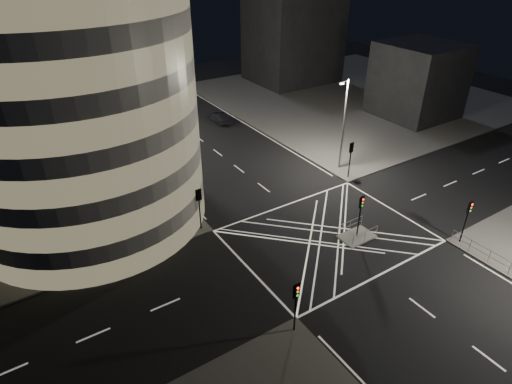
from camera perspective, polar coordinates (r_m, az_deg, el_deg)
ground at (r=37.84m, az=9.49°, el=-5.80°), size 120.00×120.00×0.00m
sidewalk_far_right at (r=73.64m, az=12.83°, el=12.41°), size 42.00×42.00×0.15m
central_island at (r=38.15m, az=13.26°, el=-5.79°), size 3.00×2.00×0.15m
building_right_far at (r=79.31m, az=4.93°, el=19.97°), size 14.00×12.00×15.00m
building_right_near at (r=66.13m, az=20.76°, el=13.78°), size 10.00×10.00×10.00m
building_far_end at (r=82.80m, az=-21.47°, el=19.53°), size 18.00×8.00×18.00m
tree_a at (r=37.15m, az=-11.64°, el=1.79°), size 3.94×3.94×6.81m
tree_b at (r=42.22m, az=-14.80°, el=5.18°), size 4.12×4.12×7.00m
tree_c at (r=47.68m, az=-17.20°, el=7.32°), size 4.44×4.44×6.82m
tree_d at (r=53.06m, az=-19.24°, el=9.60°), size 4.78×4.78×7.26m
tree_e at (r=58.61m, az=-20.88°, el=11.30°), size 3.76×3.76×6.74m
traffic_signal_fl at (r=36.80m, az=-7.61°, el=-1.30°), size 0.55×0.22×4.00m
traffic_signal_nl at (r=27.56m, az=5.35°, el=-13.99°), size 0.55×0.22×4.00m
traffic_signal_fr at (r=45.93m, az=12.53°, el=5.03°), size 0.55×0.22×4.00m
traffic_signal_nr at (r=38.93m, az=26.40°, el=-2.65°), size 0.55×0.22×4.00m
traffic_signal_island at (r=36.57m, az=13.78°, el=-2.21°), size 0.55×0.22×4.00m
street_lamp_left_near at (r=39.61m, az=-12.03°, el=5.04°), size 1.25×0.25×10.00m
street_lamp_left_far at (r=55.78m, az=-19.20°, el=11.58°), size 1.25×0.25×10.00m
street_lamp_right_far at (r=46.74m, az=11.58°, el=9.12°), size 1.25×0.25×10.00m
railing_island_south at (r=37.31m, az=14.33°, el=-5.69°), size 2.80×0.06×1.10m
railing_island_north at (r=38.28m, az=12.43°, el=-4.39°), size 2.80×0.06×1.10m
sedan at (r=60.96m, az=-4.97°, el=9.86°), size 1.48×4.19×1.38m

